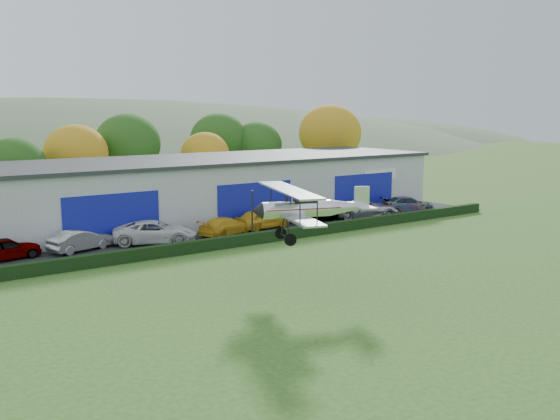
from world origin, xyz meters
TOP-DOWN VIEW (x-y plane):
  - ground at (0.00, 0.00)m, footprint 300.00×300.00m
  - apron at (3.00, 21.00)m, footprint 48.00×9.00m
  - hedge at (3.00, 16.20)m, footprint 46.00×0.60m
  - hangar at (5.00, 27.98)m, footprint 40.60×12.60m
  - tree_belt at (0.85, 40.62)m, footprint 75.70×13.22m
  - car_0 at (-14.36, 21.01)m, footprint 4.53×2.40m
  - car_1 at (-9.62, 20.90)m, footprint 4.61×2.74m
  - car_2 at (-4.54, 20.26)m, footprint 6.42×4.84m
  - car_3 at (1.02, 19.94)m, footprint 5.08×3.38m
  - car_4 at (4.72, 20.48)m, footprint 4.89×2.39m
  - car_5 at (10.04, 20.61)m, footprint 4.67×1.63m
  - car_6 at (14.97, 19.52)m, footprint 6.40×4.73m
  - car_7 at (20.35, 19.57)m, footprint 5.33×3.87m
  - biplane at (-2.32, 5.40)m, footprint 6.64×7.49m

SIDE VIEW (x-z plane):
  - ground at x=0.00m, z-range 0.00..0.00m
  - apron at x=3.00m, z-range 0.00..0.05m
  - hedge at x=3.00m, z-range 0.00..0.80m
  - car_3 at x=1.02m, z-range 0.05..1.42m
  - car_1 at x=-9.62m, z-range 0.05..1.48m
  - car_7 at x=20.35m, z-range 0.05..1.48m
  - car_0 at x=-14.36m, z-range 0.05..1.52m
  - car_5 at x=10.04m, z-range 0.05..1.59m
  - car_4 at x=4.72m, z-range 0.05..1.66m
  - car_6 at x=14.97m, z-range 0.05..1.67m
  - car_2 at x=-4.54m, z-range 0.05..1.67m
  - hangar at x=5.00m, z-range 0.01..5.31m
  - biplane at x=-2.32m, z-range 2.98..5.79m
  - tree_belt at x=0.85m, z-range 0.55..10.67m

